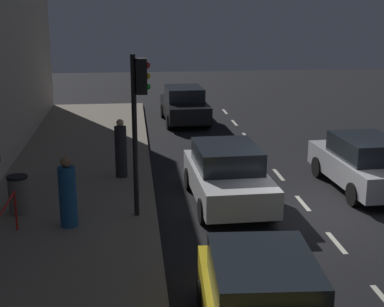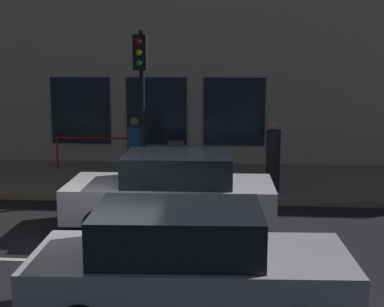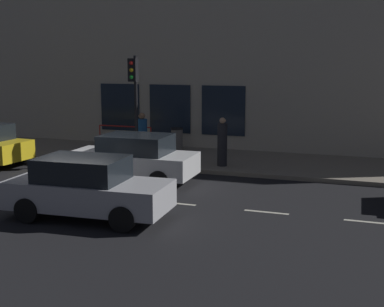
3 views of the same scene
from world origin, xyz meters
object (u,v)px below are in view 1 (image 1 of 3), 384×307
Objects in this scene: parked_car_3 at (227,175)px; traffic_light at (139,103)px; pedestrian_0 at (121,150)px; trash_bin at (18,194)px; parked_car_1 at (363,163)px; pedestrian_1 at (68,195)px; parked_car_0 at (184,105)px.

traffic_light is at bearing 22.10° from parked_car_3.
parked_car_3 is 3.63m from pedestrian_0.
pedestrian_0 is at bearing -132.44° from trash_bin.
parked_car_1 is 8.46m from pedestrian_1.
traffic_light is at bearing 76.89° from parked_car_0.
parked_car_0 is 10.49m from parked_car_3.
trash_bin is (9.50, 1.25, -0.15)m from parked_car_1.
pedestrian_1 is (8.16, 2.25, 0.14)m from parked_car_1.
traffic_light is 4.12× the size of trash_bin.
trash_bin is at bearing -8.94° from traffic_light.
parked_car_3 is at bearing -173.50° from parked_car_1.
pedestrian_0 is at bearing -161.85° from pedestrian_1.
pedestrian_0 is at bearing -80.67° from traffic_light.
parked_car_3 is at bearing -156.07° from traffic_light.
pedestrian_0 is (6.97, -1.52, 0.19)m from parked_car_1.
parked_car_0 is at bearing -115.39° from trash_bin.
parked_car_0 is at bearing -90.92° from parked_car_3.
pedestrian_1 is at bearing -167.66° from parked_car_1.
pedestrian_0 is 1.04× the size of pedestrian_1.
parked_car_1 is 4.38× the size of trash_bin.
trash_bin is at bearing -169.97° from pedestrian_0.
traffic_light is 11.93m from parked_car_0.
parked_car_1 is at bearing 141.11° from pedestrian_1.
pedestrian_0 is 3.95m from pedestrian_1.
parked_car_3 is 2.39× the size of pedestrian_0.
pedestrian_0 is at bearing 69.44° from parked_car_0.
trash_bin is at bearing -175.59° from parked_car_1.
parked_car_0 is at bearing 34.34° from pedestrian_0.
traffic_light is at bearing -118.19° from pedestrian_0.
trash_bin is (3.07, -0.48, -2.34)m from traffic_light.
parked_car_1 is 4.15m from parked_car_3.
parked_car_1 is 2.39× the size of pedestrian_0.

